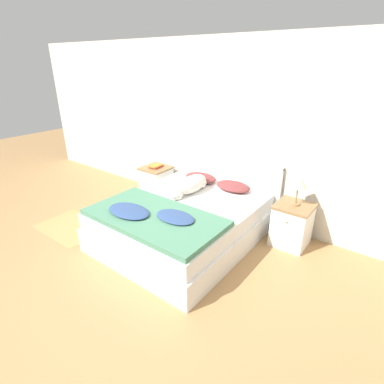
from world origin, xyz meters
name	(u,v)px	position (x,y,z in m)	size (l,w,h in m)	color
ground_plane	(127,279)	(0.00, 0.00, 0.00)	(16.00, 16.00, 0.00)	tan
wall_back	(230,131)	(0.00, 2.13, 1.27)	(9.00, 0.06, 2.55)	silver
bed	(183,222)	(-0.02, 1.02, 0.26)	(1.72, 2.02, 0.52)	white
headboard	(224,183)	(-0.02, 2.06, 0.49)	(1.80, 0.06, 0.93)	white
nightstand_left	(157,183)	(-1.21, 1.78, 0.28)	(0.45, 0.46, 0.57)	white
nightstand_right	(292,225)	(1.18, 1.78, 0.28)	(0.45, 0.46, 0.57)	white
pillow_left	(200,178)	(-0.30, 1.82, 0.58)	(0.51, 0.33, 0.11)	brown
pillow_right	(233,186)	(0.27, 1.82, 0.58)	(0.51, 0.33, 0.11)	brown
quilt	(153,217)	(-0.03, 0.50, 0.56)	(1.62, 0.88, 0.11)	#4C8466
dog	(191,185)	(-0.17, 1.39, 0.63)	(0.27, 0.82, 0.23)	silver
book_stack	(156,166)	(-1.21, 1.79, 0.59)	(0.17, 0.22, 0.04)	#AD2D28
table_lamp	(299,182)	(1.18, 1.80, 0.87)	(0.20, 0.20, 0.40)	#9E7A4C
rug	(71,227)	(-1.51, 0.27, 0.00)	(0.96, 0.68, 0.00)	tan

